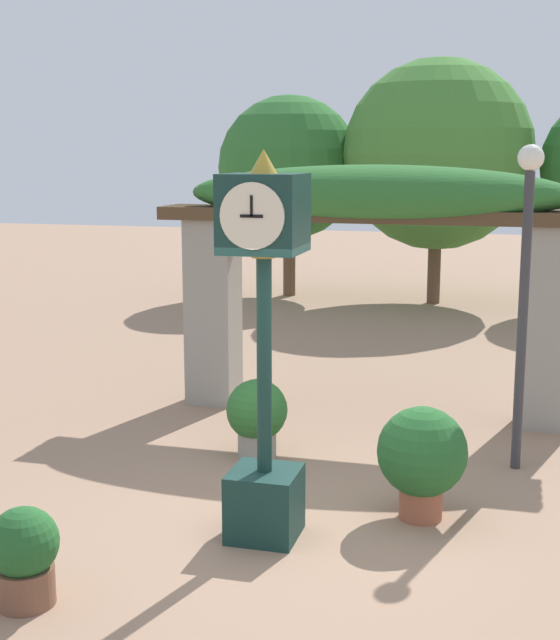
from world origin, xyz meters
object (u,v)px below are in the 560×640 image
Objects in this scene: pedestal_clock at (264,339)px; potted_plant_near_right at (24,554)px; potted_plant_near_left at (257,415)px; lamp_post at (525,265)px; potted_plant_far_left at (422,456)px.

pedestal_clock reaches higher than potted_plant_near_right.
potted_plant_near_left is at bearing 78.46° from potted_plant_near_right.
potted_plant_near_left reaches higher than potted_plant_near_right.
potted_plant_near_left is at bearing -171.99° from lamp_post.
potted_plant_near_right is at bearing -138.35° from potted_plant_far_left.
lamp_post is (2.05, 2.29, 0.41)m from pedestal_clock.
potted_plant_far_left reaches higher than potted_plant_near_left.
pedestal_clock is at bearing 49.41° from potted_plant_near_right.
potted_plant_far_left is at bearing 30.46° from pedestal_clock.
lamp_post reaches higher than potted_plant_near_right.
potted_plant_far_left reaches higher than potted_plant_near_right.
lamp_post is (2.69, 0.38, 1.65)m from potted_plant_near_left.
lamp_post is at bearing 8.01° from potted_plant_near_left.
pedestal_clock is at bearing -71.61° from potted_plant_near_left.
potted_plant_near_left is 0.84× the size of potted_plant_far_left.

